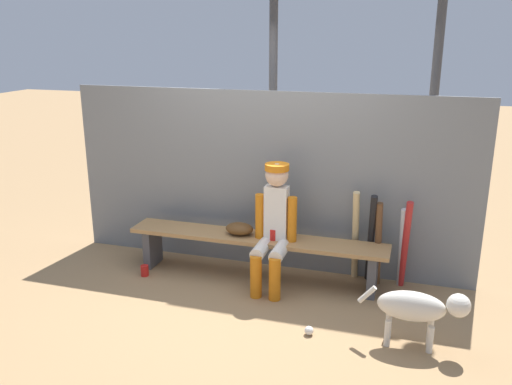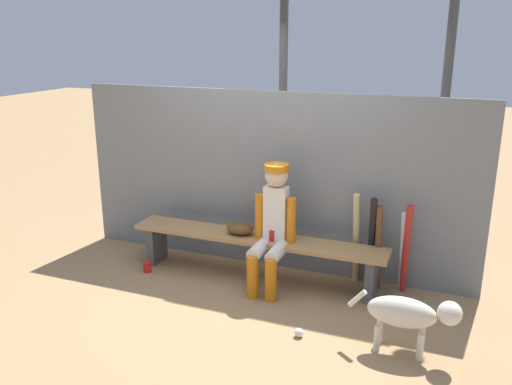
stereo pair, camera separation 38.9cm
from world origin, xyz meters
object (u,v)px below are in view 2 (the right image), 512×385
bat_aluminum_red (406,250)px  dog (409,314)px  bat_aluminum_silver (403,253)px  baseball (299,333)px  cup_on_bench (273,235)px  baseball_glove (240,228)px  bat_wood_natural (356,239)px  bat_wood_dark (378,248)px  bat_aluminum_black (371,242)px  dugout_bench (256,245)px  player_seated (272,223)px  cup_on_ground (147,267)px

bat_aluminum_red → dog: size_ratio=1.07×
bat_aluminum_silver → baseball: bearing=-121.2°
cup_on_bench → dog: bearing=-29.1°
baseball_glove → cup_on_bench: bearing=-5.7°
bat_wood_natural → dog: size_ratio=1.12×
bat_aluminum_red → dog: (0.15, -0.99, -0.12)m
bat_aluminum_silver → baseball: 1.34m
bat_aluminum_red → bat_wood_dark: bearing=-179.4°
bat_aluminum_black → dog: bat_aluminum_black is taller
dugout_bench → bat_wood_natural: (0.94, 0.25, 0.12)m
player_seated → dog: player_seated is taller
bat_wood_natural → baseball: (-0.22, -1.13, -0.43)m
bat_wood_natural → baseball: size_ratio=12.71×
bat_wood_dark → dog: size_ratio=1.02×
bat_aluminum_black → bat_aluminum_red: 0.32m
cup_on_ground → cup_on_bench: (1.29, 0.24, 0.45)m
baseball_glove → bat_aluminum_red: bearing=6.9°
baseball → bat_wood_natural: bearing=79.1°
bat_wood_dark → dog: bat_wood_dark is taller
cup_on_ground → cup_on_bench: size_ratio=1.00×
bat_aluminum_silver → dog: bearing=-80.5°
bat_wood_dark → baseball: bearing=-112.4°
bat_aluminum_silver → dog: bat_aluminum_silver is taller
bat_wood_natural → bat_aluminum_black: bat_wood_natural is taller
bat_aluminum_black → dog: (0.47, -1.01, -0.13)m
player_seated → cup_on_ground: player_seated is taller
player_seated → bat_wood_natural: player_seated is taller
cup_on_bench → baseball_glove: bearing=174.3°
baseball_glove → player_seated: bearing=-15.9°
dog → bat_aluminum_silver: bearing=99.5°
baseball → dog: size_ratio=0.09×
player_seated → cup_on_ground: 1.44m
bat_aluminum_black → dog: size_ratio=1.12×
bat_wood_dark → cup_on_ground: size_ratio=7.81×
bat_aluminum_red → bat_aluminum_silver: size_ratio=1.12×
player_seated → bat_aluminum_silver: player_seated is taller
bat_aluminum_silver → player_seated: bearing=-164.6°
bat_aluminum_red → cup_on_ground: 2.59m
bat_aluminum_black → bat_wood_dark: size_ratio=1.10×
player_seated → cup_on_bench: size_ratio=10.91×
bat_wood_natural → bat_aluminum_black: size_ratio=1.00×
bat_wood_natural → bat_aluminum_red: 0.48m
bat_aluminum_red → player_seated: bearing=-166.1°
bat_wood_natural → bat_aluminum_red: bearing=-6.9°
bat_wood_natural → bat_aluminum_black: (0.15, -0.04, -0.00)m
bat_wood_natural → bat_aluminum_silver: 0.45m
cup_on_bench → bat_wood_natural: bearing=20.7°
dugout_bench → cup_on_bench: cup_on_bench is taller
baseball → cup_on_bench: 1.11m
dugout_bench → bat_aluminum_black: bat_aluminum_black is taller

